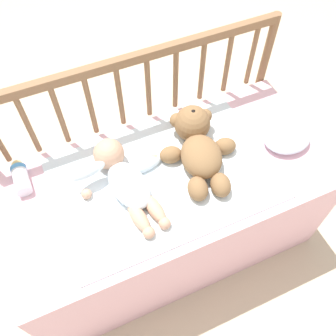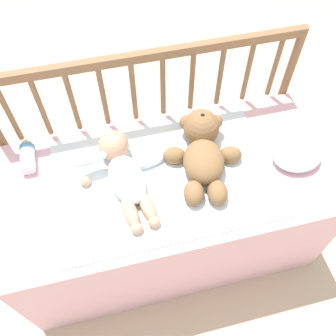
# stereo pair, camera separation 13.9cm
# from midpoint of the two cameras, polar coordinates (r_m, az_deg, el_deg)

# --- Properties ---
(ground_plane) EXTENTS (12.00, 12.00, 0.00)m
(ground_plane) POSITION_cam_midpoint_polar(r_m,az_deg,el_deg) (1.93, -2.09, -10.46)
(ground_plane) COLOR #C6B293
(crib_mattress) EXTENTS (1.28, 0.62, 0.55)m
(crib_mattress) POSITION_cam_midpoint_polar(r_m,az_deg,el_deg) (1.68, -2.37, -6.66)
(crib_mattress) COLOR #EDB7C6
(crib_mattress) RESTS_ON ground_plane
(crib_rail) EXTENTS (1.28, 0.04, 0.89)m
(crib_rail) POSITION_cam_midpoint_polar(r_m,az_deg,el_deg) (1.58, -7.53, 9.35)
(crib_rail) COLOR brown
(crib_rail) RESTS_ON ground_plane
(blanket) EXTENTS (0.83, 0.55, 0.01)m
(blanket) POSITION_cam_midpoint_polar(r_m,az_deg,el_deg) (1.43, -3.42, -1.70)
(blanket) COLOR white
(blanket) RESTS_ON crib_mattress
(teddy_bear) EXTENTS (0.31, 0.41, 0.15)m
(teddy_bear) POSITION_cam_midpoint_polar(r_m,az_deg,el_deg) (1.45, 1.88, 3.34)
(teddy_bear) COLOR olive
(teddy_bear) RESTS_ON crib_mattress
(baby) EXTENTS (0.36, 0.43, 0.12)m
(baby) POSITION_cam_midpoint_polar(r_m,az_deg,el_deg) (1.40, -9.51, -1.71)
(baby) COLOR white
(baby) RESTS_ON crib_mattress
(small_pillow) EXTENTS (0.20, 0.16, 0.06)m
(small_pillow) POSITION_cam_midpoint_polar(r_m,az_deg,el_deg) (1.57, 15.32, 4.33)
(small_pillow) COLOR silver
(small_pillow) RESTS_ON crib_mattress
(baby_bottle) EXTENTS (0.06, 0.15, 0.06)m
(baby_bottle) POSITION_cam_midpoint_polar(r_m,az_deg,el_deg) (1.54, -24.01, -1.42)
(baby_bottle) COLOR white
(baby_bottle) RESTS_ON crib_mattress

